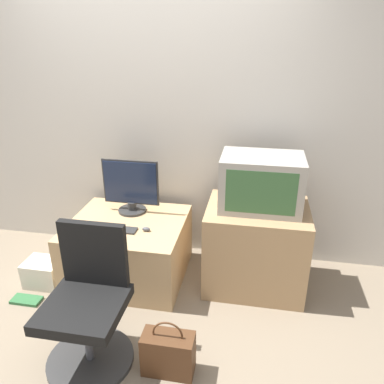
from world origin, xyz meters
TOP-DOWN VIEW (x-y plane):
  - ground_plane at (0.00, 0.00)m, footprint 12.00×12.00m
  - wall_back at (0.00, 1.32)m, footprint 4.40×0.05m
  - desk at (-0.12, 0.79)m, footprint 0.93×0.83m
  - side_stand at (0.93, 0.86)m, footprint 0.78×0.61m
  - main_monitor at (-0.14, 0.99)m, footprint 0.48×0.24m
  - keyboard at (-0.16, 0.64)m, footprint 0.32×0.10m
  - mouse at (0.08, 0.67)m, footprint 0.06×0.04m
  - crt_tv at (0.93, 0.87)m, footprint 0.61×0.42m
  - office_chair at (-0.07, -0.10)m, footprint 0.55×0.55m
  - cardboard_box_lower at (-0.78, 0.53)m, footprint 0.29×0.23m
  - handbag at (0.44, -0.14)m, footprint 0.32×0.15m
  - book at (-0.81, 0.29)m, footprint 0.23×0.11m

SIDE VIEW (x-z plane):
  - ground_plane at x=0.00m, z-range 0.00..0.00m
  - book at x=-0.81m, z-range 0.00..0.02m
  - cardboard_box_lower at x=-0.78m, z-range 0.00..0.22m
  - handbag at x=0.44m, z-range -0.05..0.34m
  - desk at x=-0.12m, z-range 0.00..0.51m
  - side_stand at x=0.93m, z-range 0.00..0.70m
  - office_chair at x=-0.07m, z-range -0.07..0.83m
  - keyboard at x=-0.16m, z-range 0.51..0.53m
  - mouse at x=0.08m, z-range 0.51..0.55m
  - main_monitor at x=-0.14m, z-range 0.50..0.96m
  - crt_tv at x=0.93m, z-range 0.70..1.11m
  - wall_back at x=0.00m, z-range 0.00..2.60m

